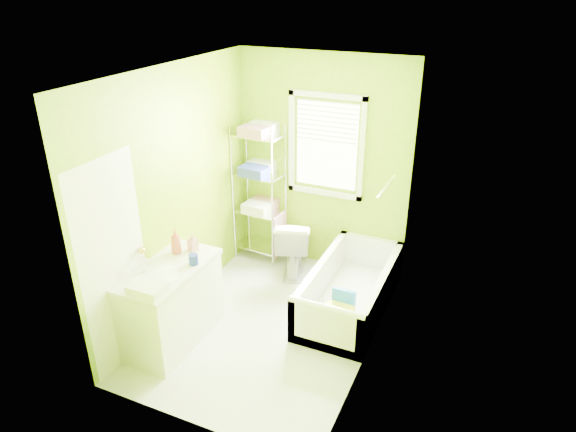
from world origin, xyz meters
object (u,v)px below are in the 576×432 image
at_px(toilet, 293,245).
at_px(wire_shelf_unit, 261,179).
at_px(vanity, 171,302).
at_px(bathtub, 349,296).

height_order(toilet, wire_shelf_unit, wire_shelf_unit).
bearing_deg(toilet, wire_shelf_unit, -38.37).
height_order(toilet, vanity, vanity).
height_order(bathtub, vanity, vanity).
relative_size(toilet, vanity, 0.68).
distance_m(toilet, wire_shelf_unit, 0.89).
bearing_deg(vanity, toilet, 71.15).
relative_size(vanity, wire_shelf_unit, 0.62).
bearing_deg(bathtub, vanity, -140.37).
xyz_separation_m(toilet, wire_shelf_unit, (-0.51, 0.18, 0.71)).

